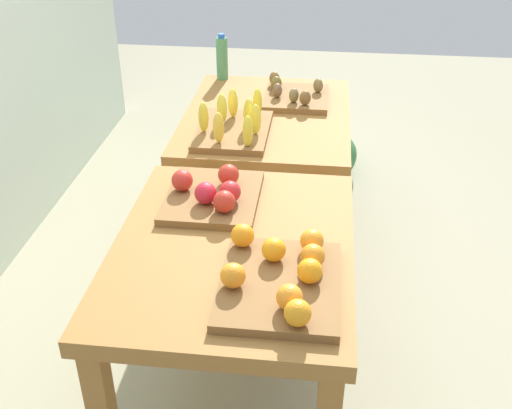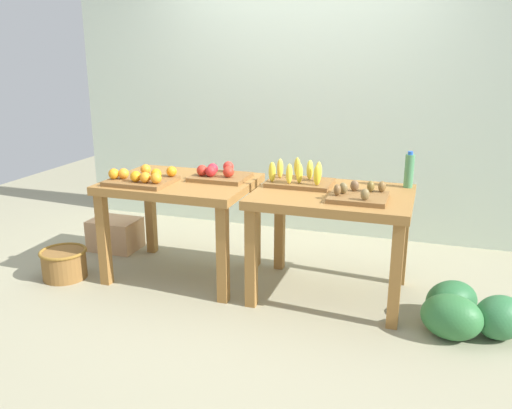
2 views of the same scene
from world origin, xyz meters
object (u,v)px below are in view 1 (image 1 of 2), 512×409
object	(u,v)px
banana_crate	(234,125)
kiwi_bin	(295,96)
display_table_right	(267,134)
watermelon_pile	(320,150)
water_bottle	(222,58)
apple_bin	(213,194)
orange_bin	(281,277)
display_table_left	(234,269)

from	to	relation	value
banana_crate	kiwi_bin	distance (m)	0.51
display_table_right	kiwi_bin	xyz separation A→B (m)	(0.18, -0.12, 0.14)
watermelon_pile	water_bottle	bearing A→B (deg)	126.74
display_table_right	apple_bin	world-z (taller)	apple_bin
orange_bin	watermelon_pile	world-z (taller)	orange_bin
banana_crate	watermelon_pile	size ratio (longest dim) A/B	0.64
display_table_right	water_bottle	xyz separation A→B (m)	(0.47, 0.30, 0.23)
banana_crate	kiwi_bin	size ratio (longest dim) A/B	1.22
apple_bin	display_table_left	bearing A→B (deg)	-156.43
orange_bin	banana_crate	distance (m)	1.11
water_bottle	watermelon_pile	size ratio (longest dim) A/B	0.37
display_table_right	apple_bin	distance (m)	0.88
orange_bin	kiwi_bin	bearing A→B (deg)	2.09
banana_crate	kiwi_bin	xyz separation A→B (m)	(0.45, -0.25, -0.02)
orange_bin	water_bottle	world-z (taller)	water_bottle
display_table_right	kiwi_bin	world-z (taller)	kiwi_bin
display_table_left	display_table_right	world-z (taller)	same
kiwi_bin	watermelon_pile	bearing A→B (deg)	-11.11
banana_crate	kiwi_bin	world-z (taller)	banana_crate
orange_bin	apple_bin	world-z (taller)	apple_bin
display_table_right	banana_crate	bearing A→B (deg)	154.80
display_table_right	orange_bin	size ratio (longest dim) A/B	2.31
display_table_left	water_bottle	bearing A→B (deg)	10.60
apple_bin	kiwi_bin	xyz separation A→B (m)	(1.05, -0.23, -0.01)
display_table_right	banana_crate	xyz separation A→B (m)	(-0.26, 0.12, 0.15)
banana_crate	water_bottle	size ratio (longest dim) A/B	1.75
watermelon_pile	banana_crate	bearing A→B (deg)	161.48
kiwi_bin	water_bottle	xyz separation A→B (m)	(0.28, 0.42, 0.09)
apple_bin	water_bottle	xyz separation A→B (m)	(1.33, 0.18, 0.08)
display_table_left	watermelon_pile	bearing A→B (deg)	-7.39
water_bottle	orange_bin	bearing A→B (deg)	-165.20
display_table_left	kiwi_bin	size ratio (longest dim) A/B	2.89
display_table_left	kiwi_bin	xyz separation A→B (m)	(1.30, -0.12, 0.14)
banana_crate	water_bottle	world-z (taller)	water_bottle
apple_bin	watermelon_pile	size ratio (longest dim) A/B	0.58
display_table_right	kiwi_bin	size ratio (longest dim) A/B	2.89
display_table_right	apple_bin	bearing A→B (deg)	172.61
orange_bin	watermelon_pile	bearing A→B (deg)	-2.11
watermelon_pile	kiwi_bin	bearing A→B (deg)	168.89
apple_bin	banana_crate	xyz separation A→B (m)	(0.60, 0.01, 0.01)
apple_bin	water_bottle	world-z (taller)	water_bottle
display_table_left	water_bottle	size ratio (longest dim) A/B	4.14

